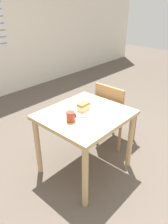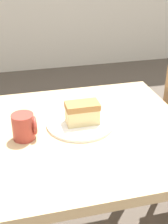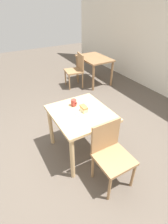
{
  "view_description": "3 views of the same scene",
  "coord_description": "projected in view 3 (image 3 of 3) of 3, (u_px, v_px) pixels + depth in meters",
  "views": [
    {
      "loc": [
        -1.65,
        -1.06,
        1.81
      ],
      "look_at": [
        -0.17,
        0.27,
        0.77
      ],
      "focal_mm": 35.0,
      "sensor_mm": 36.0,
      "label": 1
    },
    {
      "loc": [
        -0.38,
        -0.75,
        1.39
      ],
      "look_at": [
        -0.13,
        0.27,
        0.83
      ],
      "focal_mm": 50.0,
      "sensor_mm": 36.0,
      "label": 2
    },
    {
      "loc": [
        1.66,
        -0.72,
        2.12
      ],
      "look_at": [
        -0.11,
        0.3,
        0.76
      ],
      "focal_mm": 28.0,
      "sensor_mm": 36.0,
      "label": 3
    }
  ],
  "objects": [
    {
      "name": "ground_plane",
      "position": [
        71.0,
        162.0,
        2.67
      ],
      "size": [
        14.0,
        14.0,
        0.0
      ],
      "primitive_type": "plane",
      "color": "brown"
    },
    {
      "name": "chair_far_corner",
      "position": [
        76.0,
        69.0,
        4.67
      ],
      "size": [
        0.49,
        0.49,
        0.88
      ],
      "rotation": [
        0.0,
        0.0,
        -0.15
      ],
      "color": "#9E754C",
      "rests_on": "ground_plane"
    },
    {
      "name": "dining_table_far",
      "position": [
        94.0,
        62.0,
        4.81
      ],
      "size": [
        0.98,
        0.7,
        0.72
      ],
      "color": "olive",
      "rests_on": "ground_plane"
    },
    {
      "name": "chair_near_window",
      "position": [
        111.0,
        153.0,
        2.18
      ],
      "size": [
        0.43,
        0.43,
        0.88
      ],
      "rotation": [
        0.0,
        0.0,
        1.57
      ],
      "color": "#9E754C",
      "rests_on": "ground_plane"
    },
    {
      "name": "coffee_mug",
      "position": [
        74.0,
        103.0,
        2.6
      ],
      "size": [
        0.09,
        0.08,
        0.1
      ],
      "color": "#9E382D",
      "rests_on": "dining_table_near"
    },
    {
      "name": "dining_table_near",
      "position": [
        81.0,
        119.0,
        2.55
      ],
      "size": [
        0.88,
        0.8,
        0.74
      ],
      "color": "tan",
      "rests_on": "ground_plane"
    },
    {
      "name": "plate",
      "position": [
        84.0,
        111.0,
        2.49
      ],
      "size": [
        0.27,
        0.27,
        0.01
      ],
      "color": "white",
      "rests_on": "dining_table_near"
    },
    {
      "name": "cake_slice",
      "position": [
        84.0,
        109.0,
        2.45
      ],
      "size": [
        0.13,
        0.08,
        0.09
      ],
      "color": "#E5CC89",
      "rests_on": "plate"
    }
  ]
}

